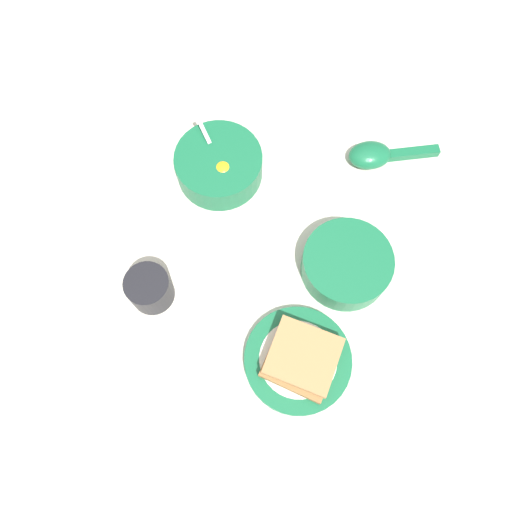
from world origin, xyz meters
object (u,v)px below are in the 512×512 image
(toast_sandwich, at_px, (302,358))
(congee_bowl, at_px, (347,264))
(toast_plate, at_px, (298,360))
(soup_spoon, at_px, (376,155))
(drinking_cup, at_px, (148,286))
(egg_bowl, at_px, (219,165))

(toast_sandwich, distance_m, congee_bowl, 0.18)
(toast_plate, xyz_separation_m, soup_spoon, (0.20, -0.35, 0.01))
(drinking_cup, bearing_deg, toast_sandwich, -153.42)
(toast_plate, bearing_deg, congee_bowl, -66.89)
(egg_bowl, xyz_separation_m, drinking_cup, (-0.11, 0.23, 0.01))
(toast_sandwich, relative_size, congee_bowl, 0.92)
(toast_plate, bearing_deg, drinking_cup, 26.38)
(toast_sandwich, distance_m, drinking_cup, 0.27)
(toast_sandwich, bearing_deg, congee_bowl, -65.27)
(egg_bowl, relative_size, toast_sandwich, 1.16)
(egg_bowl, bearing_deg, soup_spoon, -122.54)
(toast_plate, distance_m, toast_sandwich, 0.03)
(toast_sandwich, bearing_deg, drinking_cup, 26.58)
(egg_bowl, height_order, drinking_cup, egg_bowl)
(egg_bowl, bearing_deg, drinking_cup, 116.21)
(toast_sandwich, height_order, drinking_cup, drinking_cup)
(egg_bowl, xyz_separation_m, toast_plate, (-0.35, 0.11, -0.02))
(toast_plate, distance_m, soup_spoon, 0.40)
(congee_bowl, bearing_deg, egg_bowl, 10.79)
(egg_bowl, relative_size, congee_bowl, 1.07)
(toast_plate, height_order, toast_sandwich, toast_sandwich)
(soup_spoon, bearing_deg, toast_sandwich, 119.77)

